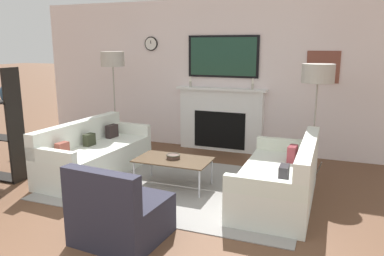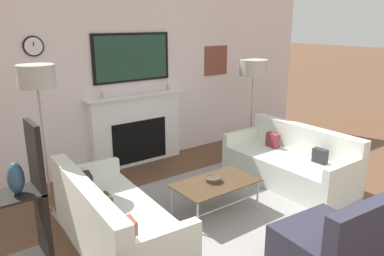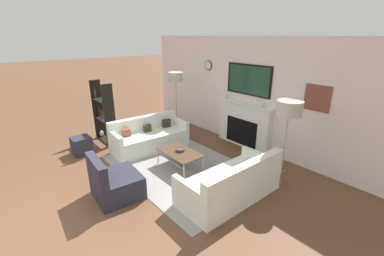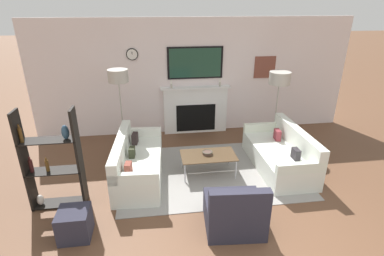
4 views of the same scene
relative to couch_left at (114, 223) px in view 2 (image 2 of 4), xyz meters
The scene contains 9 objects.
fireplace_wall 2.65m from the couch_left, 56.39° to the left, with size 7.53×0.28×2.70m.
area_rug 1.39m from the couch_left, ahead, with size 3.35×2.28×0.01m.
couch_left is the anchor object (origin of this frame).
couch_right 2.74m from the couch_left, ahead, with size 0.86×1.85×0.79m.
armchair 2.08m from the couch_left, 47.84° to the right, with size 0.86×0.82×0.80m.
coffee_table 1.31m from the couch_left, ahead, with size 1.01×0.58×0.39m.
decorative_bowl 1.30m from the couch_left, ahead, with size 0.19×0.19×0.06m.
floor_lamp_left 1.75m from the couch_left, 105.69° to the left, with size 0.40×0.40×1.80m.
floor_lamp_right 3.44m from the couch_left, 19.56° to the left, with size 0.45×0.45×1.65m.
Camera 2 is at (-2.75, -0.63, 2.24)m, focal length 35.00 mm.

